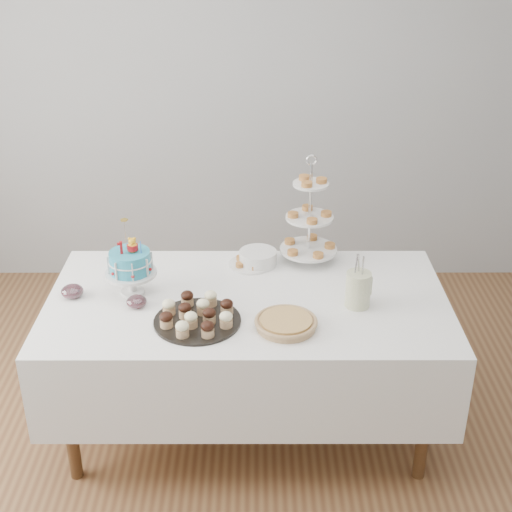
{
  "coord_description": "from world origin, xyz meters",
  "views": [
    {
      "loc": [
        0.04,
        -2.65,
        2.49
      ],
      "look_at": [
        0.04,
        0.3,
        1.0
      ],
      "focal_mm": 50.0,
      "sensor_mm": 36.0,
      "label": 1
    }
  ],
  "objects_px": {
    "birthday_cake": "(131,274)",
    "pie": "(286,323)",
    "cupcake_tray": "(197,314)",
    "plate_stack": "(258,258)",
    "pastry_plate": "(250,263)",
    "jam_bowl_b": "(72,291)",
    "table": "(248,338)",
    "jam_bowl_a": "(137,302)",
    "utensil_pitcher": "(358,288)",
    "tiered_stand": "(310,218)"
  },
  "relations": [
    {
      "from": "birthday_cake",
      "to": "pie",
      "type": "height_order",
      "value": "birthday_cake"
    },
    {
      "from": "birthday_cake",
      "to": "cupcake_tray",
      "type": "bearing_deg",
      "value": -53.6
    },
    {
      "from": "plate_stack",
      "to": "pastry_plate",
      "type": "distance_m",
      "value": 0.05
    },
    {
      "from": "birthday_cake",
      "to": "jam_bowl_b",
      "type": "distance_m",
      "value": 0.29
    },
    {
      "from": "pie",
      "to": "table",
      "type": "bearing_deg",
      "value": 123.93
    },
    {
      "from": "jam_bowl_a",
      "to": "jam_bowl_b",
      "type": "height_order",
      "value": "jam_bowl_b"
    },
    {
      "from": "pie",
      "to": "jam_bowl_a",
      "type": "distance_m",
      "value": 0.72
    },
    {
      "from": "birthday_cake",
      "to": "utensil_pitcher",
      "type": "relative_size",
      "value": 1.44
    },
    {
      "from": "tiered_stand",
      "to": "utensil_pitcher",
      "type": "relative_size",
      "value": 2.22
    },
    {
      "from": "pie",
      "to": "tiered_stand",
      "type": "distance_m",
      "value": 0.71
    },
    {
      "from": "jam_bowl_a",
      "to": "utensil_pitcher",
      "type": "bearing_deg",
      "value": 0.54
    },
    {
      "from": "table",
      "to": "cupcake_tray",
      "type": "height_order",
      "value": "cupcake_tray"
    },
    {
      "from": "tiered_stand",
      "to": "jam_bowl_b",
      "type": "distance_m",
      "value": 1.24
    },
    {
      "from": "pastry_plate",
      "to": "utensil_pitcher",
      "type": "bearing_deg",
      "value": -38.93
    },
    {
      "from": "pastry_plate",
      "to": "plate_stack",
      "type": "bearing_deg",
      "value": 15.31
    },
    {
      "from": "pie",
      "to": "tiered_stand",
      "type": "height_order",
      "value": "tiered_stand"
    },
    {
      "from": "jam_bowl_b",
      "to": "utensil_pitcher",
      "type": "relative_size",
      "value": 0.41
    },
    {
      "from": "tiered_stand",
      "to": "pie",
      "type": "bearing_deg",
      "value": -102.17
    },
    {
      "from": "birthday_cake",
      "to": "jam_bowl_a",
      "type": "distance_m",
      "value": 0.16
    },
    {
      "from": "pastry_plate",
      "to": "pie",
      "type": "bearing_deg",
      "value": -74.77
    },
    {
      "from": "tiered_stand",
      "to": "utensil_pitcher",
      "type": "bearing_deg",
      "value": -66.82
    },
    {
      "from": "plate_stack",
      "to": "utensil_pitcher",
      "type": "relative_size",
      "value": 0.74
    },
    {
      "from": "pie",
      "to": "plate_stack",
      "type": "relative_size",
      "value": 1.45
    },
    {
      "from": "table",
      "to": "pastry_plate",
      "type": "distance_m",
      "value": 0.42
    },
    {
      "from": "pie",
      "to": "utensil_pitcher",
      "type": "xyz_separation_m",
      "value": [
        0.34,
        0.19,
        0.07
      ]
    },
    {
      "from": "pie",
      "to": "tiered_stand",
      "type": "xyz_separation_m",
      "value": [
        0.14,
        0.66,
        0.22
      ]
    },
    {
      "from": "cupcake_tray",
      "to": "pastry_plate",
      "type": "xyz_separation_m",
      "value": [
        0.23,
        0.56,
        -0.03
      ]
    },
    {
      "from": "cupcake_tray",
      "to": "utensil_pitcher",
      "type": "distance_m",
      "value": 0.76
    },
    {
      "from": "cupcake_tray",
      "to": "tiered_stand",
      "type": "height_order",
      "value": "tiered_stand"
    },
    {
      "from": "utensil_pitcher",
      "to": "pie",
      "type": "bearing_deg",
      "value": -157.46
    },
    {
      "from": "table",
      "to": "tiered_stand",
      "type": "height_order",
      "value": "tiered_stand"
    },
    {
      "from": "plate_stack",
      "to": "pastry_plate",
      "type": "bearing_deg",
      "value": -164.69
    },
    {
      "from": "pie",
      "to": "tiered_stand",
      "type": "bearing_deg",
      "value": 77.83
    },
    {
      "from": "pastry_plate",
      "to": "jam_bowl_a",
      "type": "xyz_separation_m",
      "value": [
        -0.53,
        -0.42,
        0.01
      ]
    },
    {
      "from": "cupcake_tray",
      "to": "pie",
      "type": "relative_size",
      "value": 1.4
    },
    {
      "from": "cupcake_tray",
      "to": "jam_bowl_b",
      "type": "xyz_separation_m",
      "value": [
        -0.62,
        0.23,
        -0.01
      ]
    },
    {
      "from": "pastry_plate",
      "to": "jam_bowl_b",
      "type": "relative_size",
      "value": 2.12
    },
    {
      "from": "table",
      "to": "cupcake_tray",
      "type": "bearing_deg",
      "value": -136.25
    },
    {
      "from": "table",
      "to": "jam_bowl_a",
      "type": "relative_size",
      "value": 20.06
    },
    {
      "from": "jam_bowl_a",
      "to": "utensil_pitcher",
      "type": "relative_size",
      "value": 0.36
    },
    {
      "from": "tiered_stand",
      "to": "plate_stack",
      "type": "height_order",
      "value": "tiered_stand"
    },
    {
      "from": "pie",
      "to": "jam_bowl_b",
      "type": "relative_size",
      "value": 2.64
    },
    {
      "from": "cupcake_tray",
      "to": "tiered_stand",
      "type": "distance_m",
      "value": 0.84
    },
    {
      "from": "tiered_stand",
      "to": "utensil_pitcher",
      "type": "height_order",
      "value": "tiered_stand"
    },
    {
      "from": "pie",
      "to": "utensil_pitcher",
      "type": "distance_m",
      "value": 0.4
    },
    {
      "from": "jam_bowl_a",
      "to": "plate_stack",
      "type": "bearing_deg",
      "value": 37.0
    },
    {
      "from": "birthday_cake",
      "to": "jam_bowl_b",
      "type": "relative_size",
      "value": 3.56
    },
    {
      "from": "tiered_stand",
      "to": "jam_bowl_a",
      "type": "height_order",
      "value": "tiered_stand"
    },
    {
      "from": "table",
      "to": "pastry_plate",
      "type": "height_order",
      "value": "pastry_plate"
    },
    {
      "from": "tiered_stand",
      "to": "jam_bowl_a",
      "type": "bearing_deg",
      "value": -150.28
    }
  ]
}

